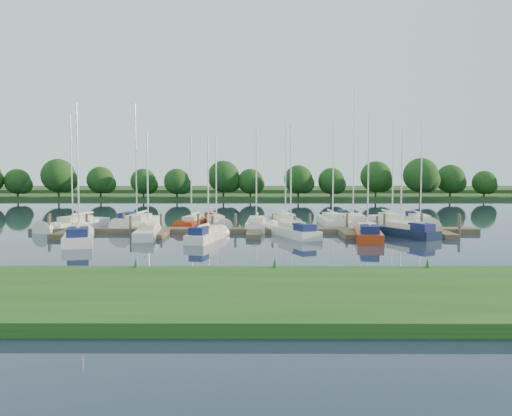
{
  "coord_description": "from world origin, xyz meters",
  "views": [
    {
      "loc": [
        0.39,
        -36.73,
        5.33
      ],
      "look_at": [
        0.19,
        8.0,
        2.2
      ],
      "focal_mm": 35.0,
      "sensor_mm": 36.0,
      "label": 1
    }
  ],
  "objects_px": {
    "dock": "(254,231)",
    "motorboat": "(128,222)",
    "sailboat_n_5": "(257,226)",
    "sailboat_n_0": "(75,226)",
    "sailboat_s_2": "(207,236)"
  },
  "relations": [
    {
      "from": "dock",
      "to": "sailboat_s_2",
      "type": "height_order",
      "value": "sailboat_s_2"
    },
    {
      "from": "sailboat_s_2",
      "to": "sailboat_n_0",
      "type": "bearing_deg",
      "value": 161.39
    },
    {
      "from": "motorboat",
      "to": "sailboat_n_0",
      "type": "bearing_deg",
      "value": 47.1
    },
    {
      "from": "sailboat_n_5",
      "to": "sailboat_s_2",
      "type": "distance_m",
      "value": 9.51
    },
    {
      "from": "sailboat_n_0",
      "to": "sailboat_n_5",
      "type": "bearing_deg",
      "value": -161.76
    },
    {
      "from": "sailboat_n_0",
      "to": "motorboat",
      "type": "distance_m",
      "value": 5.42
    },
    {
      "from": "dock",
      "to": "sailboat_n_5",
      "type": "distance_m",
      "value": 3.77
    },
    {
      "from": "dock",
      "to": "sailboat_n_0",
      "type": "xyz_separation_m",
      "value": [
        -17.31,
        3.73,
        0.08
      ]
    },
    {
      "from": "motorboat",
      "to": "sailboat_s_2",
      "type": "bearing_deg",
      "value": 135.75
    },
    {
      "from": "dock",
      "to": "sailboat_n_5",
      "type": "bearing_deg",
      "value": 86.57
    },
    {
      "from": "dock",
      "to": "sailboat_n_0",
      "type": "height_order",
      "value": "sailboat_n_0"
    },
    {
      "from": "dock",
      "to": "motorboat",
      "type": "xyz_separation_m",
      "value": [
        -13.12,
        7.16,
        0.13
      ]
    },
    {
      "from": "sailboat_n_0",
      "to": "sailboat_n_5",
      "type": "relative_size",
      "value": 1.11
    },
    {
      "from": "dock",
      "to": "motorboat",
      "type": "height_order",
      "value": "motorboat"
    },
    {
      "from": "sailboat_n_0",
      "to": "sailboat_s_2",
      "type": "bearing_deg",
      "value": 165.76
    }
  ]
}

